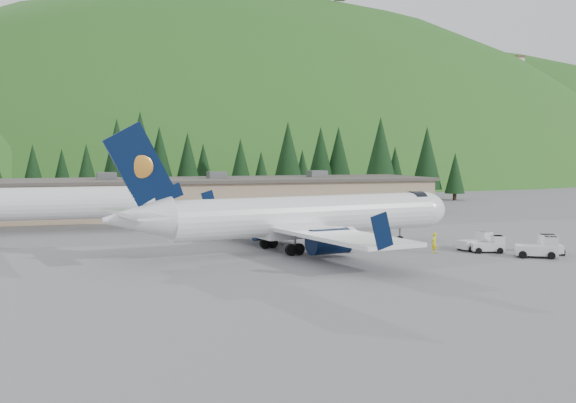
% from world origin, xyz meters
% --- Properties ---
extents(ground, '(600.00, 600.00, 0.00)m').
position_xyz_m(ground, '(0.00, 0.00, 0.00)').
color(ground, '#5A5A5E').
extents(airliner, '(33.99, 32.07, 11.30)m').
position_xyz_m(airliner, '(-0.98, -0.17, 3.01)').
color(airliner, white).
rests_on(airliner, ground).
extents(second_airliner, '(27.50, 11.00, 10.05)m').
position_xyz_m(second_airliner, '(-24.92, 22.00, 3.32)').
color(second_airliner, white).
rests_on(second_airliner, ground).
extents(baggage_tug_a, '(3.27, 2.24, 1.64)m').
position_xyz_m(baggage_tug_a, '(14.41, -4.89, 0.74)').
color(baggage_tug_a, silver).
rests_on(baggage_tug_a, ground).
extents(baggage_tug_b, '(3.10, 2.37, 1.50)m').
position_xyz_m(baggage_tug_b, '(14.65, -6.61, 0.67)').
color(baggage_tug_b, silver).
rests_on(baggage_tug_b, ground).
extents(baggage_tug_c, '(2.66, 3.35, 1.60)m').
position_xyz_m(baggage_tug_c, '(19.25, -8.69, 0.72)').
color(baggage_tug_c, silver).
rests_on(baggage_tug_c, ground).
extents(terminal_building, '(71.00, 17.00, 6.10)m').
position_xyz_m(terminal_building, '(-5.01, 38.00, 2.62)').
color(terminal_building, '#998463').
rests_on(terminal_building, ground).
extents(baggage_tug_d, '(3.76, 3.27, 1.80)m').
position_xyz_m(baggage_tug_d, '(16.90, -10.52, 0.81)').
color(baggage_tug_d, silver).
rests_on(baggage_tug_d, ground).
extents(ramp_worker, '(0.79, 0.73, 1.80)m').
position_xyz_m(ramp_worker, '(9.76, -5.36, 0.90)').
color(ramp_worker, yellow).
rests_on(ramp_worker, ground).
extents(tree_line, '(111.69, 19.59, 14.26)m').
position_xyz_m(tree_line, '(-5.72, 60.37, 7.44)').
color(tree_line, black).
rests_on(tree_line, ground).
extents(hills, '(614.00, 330.00, 300.00)m').
position_xyz_m(hills, '(53.34, 207.38, -82.80)').
color(hills, '#194E17').
rests_on(hills, ground).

